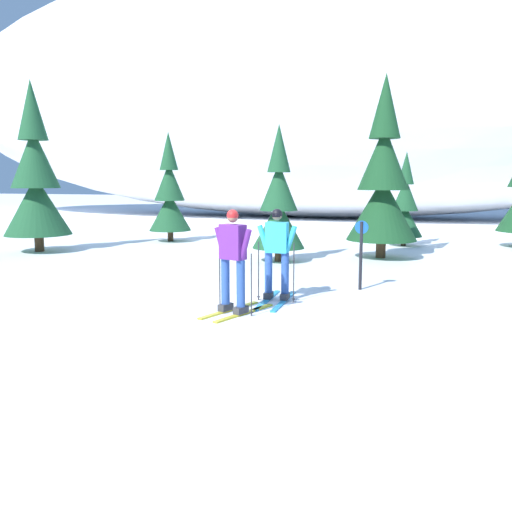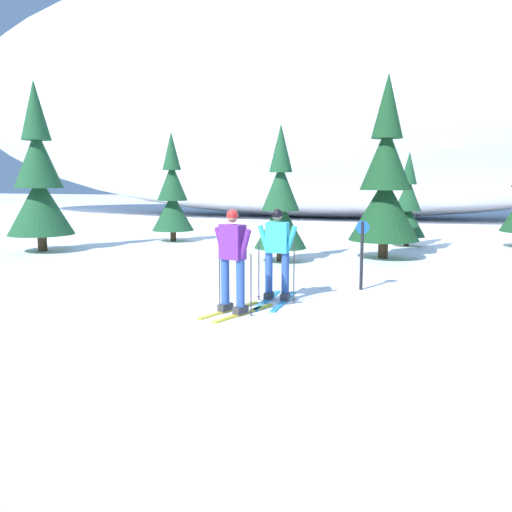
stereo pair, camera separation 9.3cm
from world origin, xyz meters
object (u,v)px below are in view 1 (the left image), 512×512
(skier_cyan_jacket, at_px, (277,253))
(pine_tree_far_left, at_px, (36,181))
(pine_tree_center_left, at_px, (279,205))
(pine_tree_right, at_px, (405,207))
(pine_tree_center_right, at_px, (383,182))
(skier_purple_jacket, at_px, (233,259))
(trail_marker_post, at_px, (361,251))
(pine_tree_left, at_px, (170,196))

(skier_cyan_jacket, distance_m, pine_tree_far_left, 10.37)
(pine_tree_center_left, relative_size, pine_tree_right, 1.18)
(pine_tree_right, bearing_deg, pine_tree_center_right, -100.32)
(skier_purple_jacket, xyz_separation_m, pine_tree_center_right, (2.05, 7.58, 1.27))
(pine_tree_center_right, bearing_deg, pine_tree_far_left, -170.82)
(skier_cyan_jacket, distance_m, pine_tree_right, 9.82)
(pine_tree_far_left, relative_size, trail_marker_post, 3.68)
(skier_cyan_jacket, height_order, skier_purple_jacket, skier_purple_jacket)
(pine_tree_left, height_order, pine_tree_center_left, pine_tree_left)
(skier_purple_jacket, bearing_deg, pine_tree_far_left, 146.16)
(skier_purple_jacket, height_order, trail_marker_post, skier_purple_jacket)
(skier_cyan_jacket, bearing_deg, pine_tree_left, 126.81)
(pine_tree_left, height_order, pine_tree_center_right, pine_tree_center_right)
(pine_tree_left, distance_m, pine_tree_right, 8.58)
(skier_purple_jacket, height_order, pine_tree_center_left, pine_tree_center_left)
(pine_tree_left, bearing_deg, pine_tree_center_right, -14.89)
(skier_cyan_jacket, xyz_separation_m, pine_tree_center_right, (1.58, 6.37, 1.31))
(skier_cyan_jacket, height_order, pine_tree_left, pine_tree_left)
(pine_tree_center_right, distance_m, pine_tree_right, 3.37)
(skier_cyan_jacket, height_order, trail_marker_post, skier_cyan_jacket)
(pine_tree_far_left, xyz_separation_m, pine_tree_right, (11.34, 4.94, -0.90))
(pine_tree_center_left, relative_size, trail_marker_post, 2.61)
(pine_tree_center_left, xyz_separation_m, pine_tree_right, (3.35, 4.74, -0.24))
(skier_cyan_jacket, height_order, pine_tree_center_left, pine_tree_center_left)
(skier_cyan_jacket, height_order, pine_tree_far_left, pine_tree_far_left)
(pine_tree_left, distance_m, pine_tree_center_left, 6.31)
(skier_cyan_jacket, relative_size, skier_purple_jacket, 0.98)
(skier_purple_jacket, bearing_deg, pine_tree_center_right, 74.86)
(skier_cyan_jacket, xyz_separation_m, pine_tree_right, (2.16, 9.57, 0.44))
(pine_tree_center_right, bearing_deg, pine_tree_center_left, -150.92)
(pine_tree_right, bearing_deg, pine_tree_left, -172.64)
(pine_tree_center_left, bearing_deg, skier_purple_jacket, -83.19)
(skier_cyan_jacket, bearing_deg, pine_tree_center_right, 76.09)
(trail_marker_post, bearing_deg, skier_purple_jacket, -125.43)
(skier_purple_jacket, distance_m, pine_tree_far_left, 10.56)
(pine_tree_center_left, distance_m, pine_tree_right, 5.81)
(pine_tree_far_left, height_order, pine_tree_right, pine_tree_far_left)
(pine_tree_left, bearing_deg, pine_tree_far_left, -126.45)
(pine_tree_center_right, xyz_separation_m, pine_tree_right, (0.58, 3.20, -0.87))
(skier_purple_jacket, distance_m, pine_tree_right, 11.10)
(skier_purple_jacket, bearing_deg, trail_marker_post, 54.57)
(pine_tree_far_left, bearing_deg, skier_cyan_jacket, -26.76)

